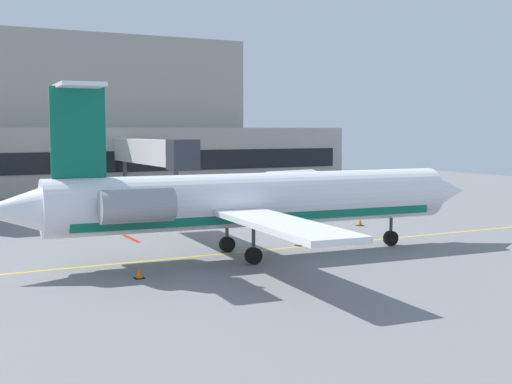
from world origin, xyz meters
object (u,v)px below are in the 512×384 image
Objects in this scene: pushback_tractor at (145,201)px; regional_jet at (250,200)px; fuel_tank at (291,181)px; baggage_tug at (235,201)px.

regional_jet is at bearing -93.33° from pushback_tractor.
fuel_tank is (20.82, 30.97, -1.73)m from regional_jet.
baggage_tug is at bearing 66.69° from regional_jet.
fuel_tank is (19.51, 8.56, 0.53)m from pushback_tractor.
pushback_tractor is at bearing 86.67° from regional_jet.
regional_jet is 22.56m from pushback_tractor.
pushback_tractor is 0.41× the size of fuel_tank.
regional_jet is 19.62m from baggage_tug.
pushback_tractor is 21.31m from fuel_tank.
regional_jet reaches higher than pushback_tractor.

